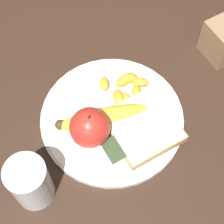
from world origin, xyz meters
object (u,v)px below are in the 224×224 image
at_px(plate, 112,118).
at_px(jam_packet, 115,151).
at_px(apple, 90,128).
at_px(bread_slice, 142,127).
at_px(juice_glass, 31,183).
at_px(fork, 106,115).
at_px(banana, 102,116).

relative_size(plate, jam_packet, 5.87).
relative_size(plate, apple, 3.28).
bearing_deg(bread_slice, jam_packet, 103.48).
relative_size(juice_glass, bread_slice, 0.84).
bearing_deg(bread_slice, fork, 36.66).
relative_size(bread_slice, jam_packet, 2.67).
xyz_separation_m(plate, fork, (0.01, 0.01, 0.01)).
bearing_deg(plate, jam_packet, 154.63).
height_order(juice_glass, apple, juice_glass).
height_order(plate, apple, apple).
xyz_separation_m(juice_glass, apple, (0.04, -0.13, 0.00)).
bearing_deg(plate, apple, 105.77).
height_order(banana, jam_packet, banana).
xyz_separation_m(bread_slice, jam_packet, (-0.02, 0.07, -0.00)).
distance_m(plate, apple, 0.07).
distance_m(fork, jam_packet, 0.08).
bearing_deg(banana, jam_packet, 170.73).
relative_size(plate, banana, 1.55).
distance_m(plate, bread_slice, 0.06).
bearing_deg(plate, juice_glass, 106.71).
bearing_deg(fork, banana, -77.26).
bearing_deg(banana, plate, -100.94).
bearing_deg(bread_slice, banana, 45.46).
relative_size(apple, banana, 0.47).
height_order(apple, jam_packet, apple).
height_order(juice_glass, bread_slice, juice_glass).
bearing_deg(bread_slice, juice_glass, 91.36).
height_order(plate, juice_glass, juice_glass).
bearing_deg(jam_packet, fork, -17.63).
bearing_deg(fork, plate, 42.40).
distance_m(banana, jam_packet, 0.07).
bearing_deg(jam_packet, plate, -25.37).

